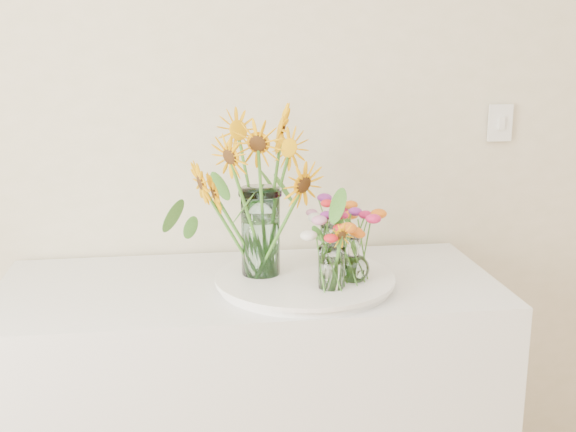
# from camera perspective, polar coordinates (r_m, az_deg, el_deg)

# --- Properties ---
(counter) EXTENTS (1.40, 0.60, 0.90)m
(counter) POSITION_cam_1_polar(r_m,az_deg,el_deg) (2.24, -2.91, -16.19)
(counter) COLOR white
(counter) RESTS_ON ground_plane
(tray) EXTENTS (0.47, 0.47, 0.02)m
(tray) POSITION_cam_1_polar(r_m,az_deg,el_deg) (2.01, 1.33, -5.23)
(tray) COLOR white
(tray) RESTS_ON counter
(mason_jar) EXTENTS (0.11, 0.11, 0.25)m
(mason_jar) POSITION_cam_1_polar(r_m,az_deg,el_deg) (1.99, -2.18, -1.28)
(mason_jar) COLOR silver
(mason_jar) RESTS_ON tray
(sunflower_bouquet) EXTENTS (0.64, 0.64, 0.47)m
(sunflower_bouquet) POSITION_cam_1_polar(r_m,az_deg,el_deg) (1.96, -2.21, 1.79)
(sunflower_bouquet) COLOR #E99F04
(sunflower_bouquet) RESTS_ON tray
(small_vase_a) EXTENTS (0.08, 0.08, 0.12)m
(small_vase_a) POSITION_cam_1_polar(r_m,az_deg,el_deg) (1.90, 3.44, -4.13)
(small_vase_a) COLOR white
(small_vase_a) RESTS_ON tray
(wildflower_posy_a) EXTENTS (0.18, 0.18, 0.21)m
(wildflower_posy_a) POSITION_cam_1_polar(r_m,az_deg,el_deg) (1.88, 3.46, -2.83)
(wildflower_posy_a) COLOR orange
(wildflower_posy_a) RESTS_ON tray
(small_vase_b) EXTENTS (0.11, 0.11, 0.13)m
(small_vase_b) POSITION_cam_1_polar(r_m,az_deg,el_deg) (1.96, 5.20, -3.43)
(small_vase_b) COLOR white
(small_vase_b) RESTS_ON tray
(wildflower_posy_b) EXTENTS (0.20, 0.20, 0.22)m
(wildflower_posy_b) POSITION_cam_1_polar(r_m,az_deg,el_deg) (1.95, 5.23, -2.17)
(wildflower_posy_b) COLOR orange
(wildflower_posy_b) RESTS_ON tray
(small_vase_c) EXTENTS (0.08, 0.08, 0.12)m
(small_vase_c) POSITION_cam_1_polar(r_m,az_deg,el_deg) (2.10, 3.52, -2.30)
(small_vase_c) COLOR white
(small_vase_c) RESTS_ON tray
(wildflower_posy_c) EXTENTS (0.19, 0.19, 0.21)m
(wildflower_posy_c) POSITION_cam_1_polar(r_m,az_deg,el_deg) (2.08, 3.54, -1.11)
(wildflower_posy_c) COLOR orange
(wildflower_posy_c) RESTS_ON tray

